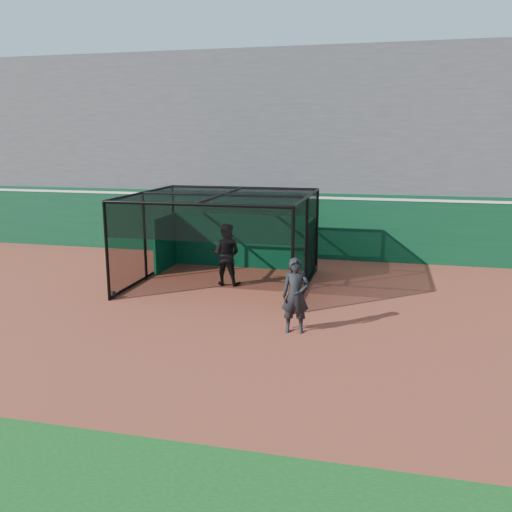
# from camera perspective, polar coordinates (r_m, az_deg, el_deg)

# --- Properties ---
(ground) EXTENTS (120.00, 120.00, 0.00)m
(ground) POSITION_cam_1_polar(r_m,az_deg,el_deg) (13.46, -5.03, -7.46)
(ground) COLOR #96402B
(ground) RESTS_ON ground
(outfield_wall) EXTENTS (50.00, 0.50, 2.50)m
(outfield_wall) POSITION_cam_1_polar(r_m,az_deg,el_deg) (21.14, 2.22, 3.46)
(outfield_wall) COLOR #0A381D
(outfield_wall) RESTS_ON ground
(grandstand) EXTENTS (50.00, 7.85, 8.95)m
(grandstand) POSITION_cam_1_polar(r_m,az_deg,el_deg) (24.60, 4.05, 12.15)
(grandstand) COLOR #4C4C4F
(grandstand) RESTS_ON ground
(batting_cage) EXTENTS (5.38, 5.05, 2.83)m
(batting_cage) POSITION_cam_1_polar(r_m,az_deg,el_deg) (16.98, -3.51, 1.68)
(batting_cage) COLOR black
(batting_cage) RESTS_ON ground
(batter) EXTENTS (0.96, 0.75, 1.95)m
(batter) POSITION_cam_1_polar(r_m,az_deg,el_deg) (16.99, -3.19, 0.19)
(batter) COLOR black
(batter) RESTS_ON ground
(on_deck_player) EXTENTS (0.72, 0.53, 1.80)m
(on_deck_player) POSITION_cam_1_polar(r_m,az_deg,el_deg) (12.85, 4.17, -4.19)
(on_deck_player) COLOR black
(on_deck_player) RESTS_ON ground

